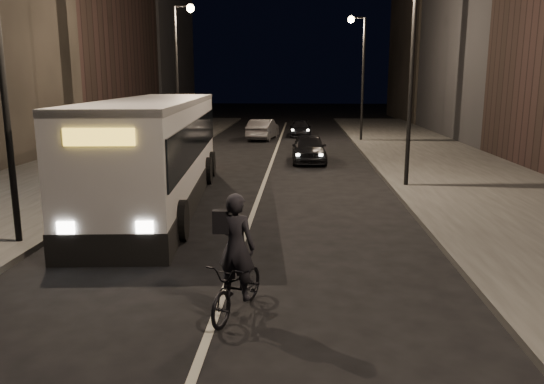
# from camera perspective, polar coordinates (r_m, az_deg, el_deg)

# --- Properties ---
(ground) EXTENTS (180.00, 180.00, 0.00)m
(ground) POSITION_cam_1_polar(r_m,az_deg,el_deg) (9.56, -6.37, -13.77)
(ground) COLOR black
(ground) RESTS_ON ground
(sidewalk_right) EXTENTS (7.00, 70.00, 0.16)m
(sidewalk_right) POSITION_cam_1_polar(r_m,az_deg,el_deg) (23.91, 20.12, 1.41)
(sidewalk_right) COLOR #323230
(sidewalk_right) RESTS_ON ground
(sidewalk_left) EXTENTS (7.00, 70.00, 0.16)m
(sidewalk_left) POSITION_cam_1_polar(r_m,az_deg,el_deg) (24.95, -20.56, 1.79)
(sidewalk_left) COLOR #323230
(sidewalk_left) RESTS_ON ground
(streetlight_right_mid) EXTENTS (1.20, 0.44, 8.12)m
(streetlight_right_mid) POSITION_cam_1_polar(r_m,az_deg,el_deg) (20.89, 14.19, 14.93)
(streetlight_right_mid) COLOR black
(streetlight_right_mid) RESTS_ON sidewalk_right
(streetlight_right_far) EXTENTS (1.20, 0.44, 8.12)m
(streetlight_right_far) POSITION_cam_1_polar(r_m,az_deg,el_deg) (36.72, 9.39, 13.66)
(streetlight_right_far) COLOR black
(streetlight_right_far) RESTS_ON sidewalk_right
(streetlight_left_near) EXTENTS (1.20, 0.44, 8.12)m
(streetlight_left_near) POSITION_cam_1_polar(r_m,az_deg,el_deg) (14.29, -26.48, 15.64)
(streetlight_left_near) COLOR black
(streetlight_left_near) RESTS_ON sidewalk_left
(streetlight_left_far) EXTENTS (1.20, 0.44, 8.12)m
(streetlight_left_far) POSITION_cam_1_polar(r_m,az_deg,el_deg) (31.27, -9.78, 13.99)
(streetlight_left_far) COLOR black
(streetlight_left_far) RESTS_ON sidewalk_left
(city_bus) EXTENTS (3.93, 13.27, 3.53)m
(city_bus) POSITION_cam_1_polar(r_m,az_deg,el_deg) (18.48, -12.28, 4.76)
(city_bus) COLOR silver
(city_bus) RESTS_ON ground
(cyclist_on_bicycle) EXTENTS (1.26, 2.09, 2.27)m
(cyclist_on_bicycle) POSITION_cam_1_polar(r_m,az_deg,el_deg) (9.51, -3.74, -8.89)
(cyclist_on_bicycle) COLOR black
(cyclist_on_bicycle) RESTS_ON ground
(car_near) EXTENTS (1.82, 4.30, 1.45)m
(car_near) POSITION_cam_1_polar(r_m,az_deg,el_deg) (27.41, 3.99, 4.73)
(car_near) COLOR black
(car_near) RESTS_ON ground
(car_mid) EXTENTS (2.13, 4.61, 1.47)m
(car_mid) POSITION_cam_1_polar(r_m,az_deg,el_deg) (37.96, -0.99, 6.76)
(car_mid) COLOR #39393C
(car_mid) RESTS_ON ground
(car_far) EXTENTS (1.59, 3.90, 1.13)m
(car_far) POSITION_cam_1_polar(r_m,az_deg,el_deg) (40.36, 3.06, 6.81)
(car_far) COLOR black
(car_far) RESTS_ON ground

